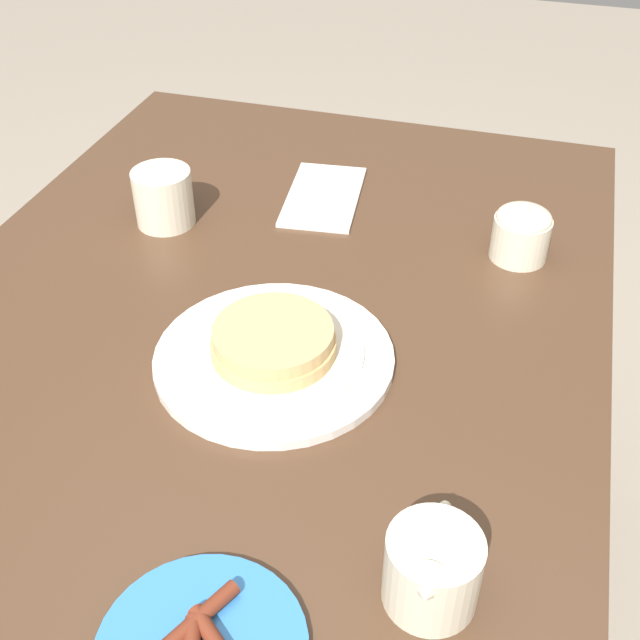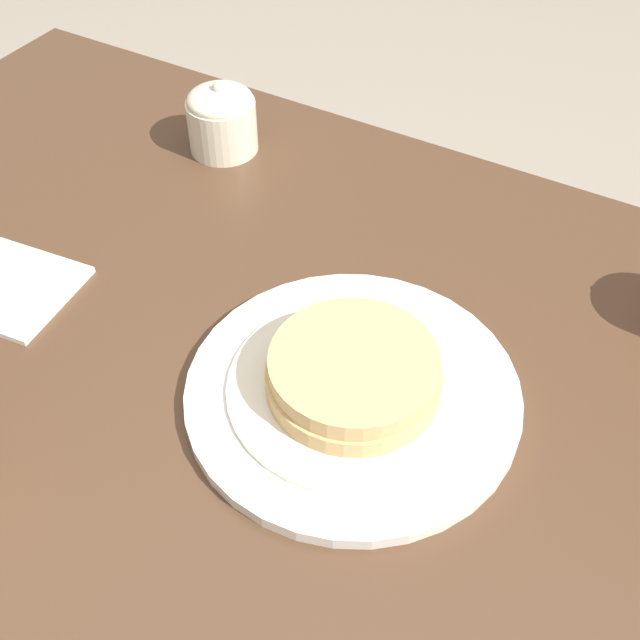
% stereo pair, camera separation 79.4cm
% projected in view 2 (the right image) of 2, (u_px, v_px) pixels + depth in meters
% --- Properties ---
extents(dining_table, '(1.29, 0.86, 0.75)m').
position_uv_depth(dining_table, '(284.00, 502.00, 0.75)').
color(dining_table, '#4C3321').
rests_on(dining_table, ground_plane).
extents(pancake_plate, '(0.28, 0.28, 0.05)m').
position_uv_depth(pancake_plate, '(353.00, 384.00, 0.66)').
color(pancake_plate, white).
rests_on(pancake_plate, dining_table).
extents(sugar_bowl, '(0.08, 0.08, 0.09)m').
position_uv_depth(sugar_bowl, '(222.00, 118.00, 0.90)').
color(sugar_bowl, beige).
rests_on(sugar_bowl, dining_table).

